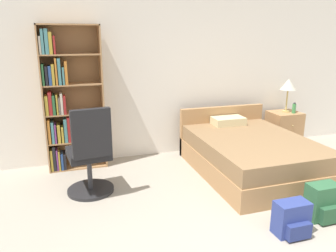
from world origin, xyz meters
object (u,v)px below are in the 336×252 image
at_px(office_chair, 90,156).
at_px(backpack_green, 323,203).
at_px(bed, 249,153).
at_px(backpack_blue, 292,219).
at_px(water_bottle, 294,108).
at_px(bookshelf, 65,101).
at_px(nightstand, 284,129).
at_px(table_lamp, 288,85).

xyz_separation_m(office_chair, backpack_green, (2.29, -1.30, -0.32)).
xyz_separation_m(bed, office_chair, (-2.21, -0.06, 0.23)).
bearing_deg(office_chair, backpack_blue, -38.82).
bearing_deg(bed, backpack_blue, -105.77).
distance_m(water_bottle, backpack_green, 2.40).
height_order(bookshelf, water_bottle, bookshelf).
height_order(bookshelf, nightstand, bookshelf).
bearing_deg(water_bottle, backpack_blue, -127.24).
relative_size(bookshelf, bed, 1.03).
height_order(office_chair, backpack_green, office_chair).
bearing_deg(water_bottle, nightstand, 127.15).
height_order(bed, backpack_green, bed).
bearing_deg(table_lamp, bookshelf, 178.34).
bearing_deg(backpack_green, bookshelf, 137.93).
bearing_deg(office_chair, backpack_green, -29.48).
bearing_deg(bed, table_lamp, 34.67).
height_order(bed, water_bottle, water_bottle).
xyz_separation_m(bookshelf, backpack_blue, (2.02, -2.42, -0.84)).
bearing_deg(office_chair, bed, 1.56).
height_order(table_lamp, backpack_blue, table_lamp).
bearing_deg(water_bottle, bed, -151.05).
bearing_deg(bed, nightstand, 34.54).
height_order(bed, office_chair, office_chair).
bearing_deg(office_chair, bookshelf, 103.22).
bearing_deg(backpack_blue, office_chair, 141.18).
relative_size(bed, table_lamp, 3.45).
relative_size(office_chair, backpack_green, 2.88).
bearing_deg(office_chair, nightstand, 14.24).
bearing_deg(nightstand, bed, -145.46).
distance_m(office_chair, backpack_blue, 2.32).
xyz_separation_m(table_lamp, backpack_green, (-1.10, -2.17, -0.90)).
bearing_deg(nightstand, office_chair, -165.76).
bearing_deg(backpack_green, nightstand, 63.43).
distance_m(bookshelf, bed, 2.71).
height_order(table_lamp, backpack_green, table_lamp).
xyz_separation_m(bed, backpack_green, (0.08, -1.36, -0.08)).
relative_size(bed, backpack_green, 5.10).
height_order(office_chair, nightstand, office_chair).
bearing_deg(table_lamp, backpack_blue, -124.69).
distance_m(nightstand, water_bottle, 0.42).
height_order(water_bottle, backpack_blue, water_bottle).
distance_m(bookshelf, table_lamp, 3.62).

